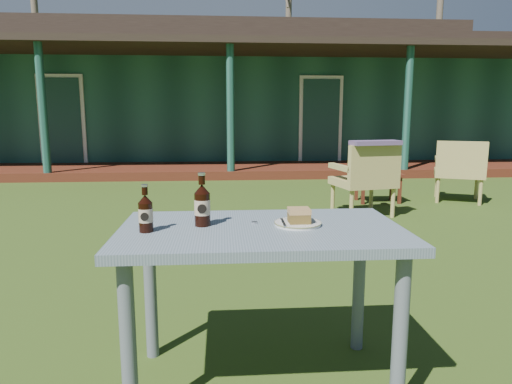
{
  "coord_description": "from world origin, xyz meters",
  "views": [
    {
      "loc": [
        -0.16,
        -3.48,
        1.2
      ],
      "look_at": [
        0.0,
        -1.3,
        0.82
      ],
      "focal_mm": 32.0,
      "sensor_mm": 36.0,
      "label": 1
    }
  ],
  "objects": [
    {
      "name": "side_table",
      "position": [
        1.95,
        2.52,
        0.34
      ],
      "size": [
        0.6,
        0.4,
        0.4
      ],
      "color": "#4E2013",
      "rests_on": "ground"
    },
    {
      "name": "pavilion",
      "position": [
        -0.0,
        9.39,
        1.61
      ],
      "size": [
        15.8,
        8.3,
        3.45
      ],
      "color": "#1C4A3D",
      "rests_on": "ground"
    },
    {
      "name": "armchair_left",
      "position": [
        1.52,
        1.68,
        0.48
      ],
      "size": [
        0.73,
        0.7,
        0.85
      ],
      "color": "tan",
      "rests_on": "ground"
    },
    {
      "name": "armchair_right",
      "position": [
        3.05,
        2.43,
        0.47
      ],
      "size": [
        0.8,
        0.78,
        0.84
      ],
      "color": "tan",
      "rests_on": "ground"
    },
    {
      "name": "tree_left",
      "position": [
        -8.0,
        17.5,
        5.25
      ],
      "size": [
        0.28,
        0.28,
        10.5
      ],
      "primitive_type": "cylinder",
      "color": "brown",
      "rests_on": "ground"
    },
    {
      "name": "tree_right",
      "position": [
        9.5,
        17.0,
        5.5
      ],
      "size": [
        0.28,
        0.28,
        11.0
      ],
      "primitive_type": "cylinder",
      "color": "brown",
      "rests_on": "ground"
    },
    {
      "name": "cafe_table",
      "position": [
        0.0,
        -1.6,
        0.62
      ],
      "size": [
        1.2,
        0.7,
        0.72
      ],
      "color": "slate",
      "rests_on": "ground"
    },
    {
      "name": "plate",
      "position": [
        0.16,
        -1.58,
        0.73
      ],
      "size": [
        0.2,
        0.2,
        0.01
      ],
      "color": "silver",
      "rests_on": "cafe_table"
    },
    {
      "name": "cake_slice",
      "position": [
        0.16,
        -1.58,
        0.77
      ],
      "size": [
        0.09,
        0.09,
        0.06
      ],
      "color": "brown",
      "rests_on": "plate"
    },
    {
      "name": "fork",
      "position": [
        0.1,
        -1.59,
        0.74
      ],
      "size": [
        0.01,
        0.14,
        0.0
      ],
      "primitive_type": "cube",
      "rotation": [
        0.0,
        0.0,
        -0.02
      ],
      "color": "silver",
      "rests_on": "plate"
    },
    {
      "name": "cola_bottle_far",
      "position": [
        -0.47,
        -1.64,
        0.8
      ],
      "size": [
        0.06,
        0.06,
        0.2
      ],
      "color": "black",
      "rests_on": "cafe_table"
    },
    {
      "name": "bottle_cap",
      "position": [
        -0.02,
        -1.53,
        0.72
      ],
      "size": [
        0.03,
        0.03,
        0.01
      ],
      "primitive_type": "cylinder",
      "color": "silver",
      "rests_on": "cafe_table"
    },
    {
      "name": "cola_bottle_near",
      "position": [
        -0.25,
        -1.55,
        0.81
      ],
      "size": [
        0.07,
        0.07,
        0.23
      ],
      "color": "black",
      "rests_on": "cafe_table"
    },
    {
      "name": "tree_mid",
      "position": [
        3.0,
        18.5,
        4.75
      ],
      "size": [
        0.28,
        0.28,
        9.5
      ],
      "primitive_type": "cylinder",
      "color": "brown",
      "rests_on": "ground"
    },
    {
      "name": "floral_throw",
      "position": [
        1.55,
        1.51,
        0.87
      ],
      "size": [
        0.6,
        0.31,
        0.05
      ],
      "primitive_type": "cube",
      "rotation": [
        0.0,
        0.0,
        3.34
      ],
      "color": "#5D4870",
      "rests_on": "armchair_left"
    },
    {
      "name": "ground",
      "position": [
        0.0,
        0.0,
        0.0
      ],
      "size": [
        80.0,
        80.0,
        0.0
      ],
      "primitive_type": "plane",
      "color": "#334916"
    }
  ]
}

